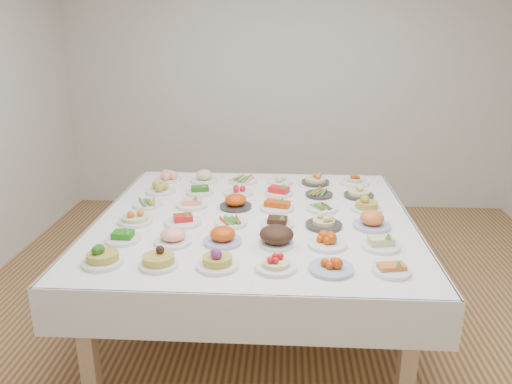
# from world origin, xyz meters

# --- Properties ---
(room_envelope) EXTENTS (5.02, 5.02, 2.81)m
(room_envelope) POSITION_xyz_m (0.00, 0.00, 1.83)
(room_envelope) COLOR #A67C45
(room_envelope) RESTS_ON ground
(display_table) EXTENTS (2.17, 2.17, 0.75)m
(display_table) POSITION_xyz_m (-0.23, 0.13, 0.68)
(display_table) COLOR white
(display_table) RESTS_ON ground
(dish_0) EXTENTS (0.23, 0.23, 0.15)m
(dish_0) POSITION_xyz_m (-1.02, -0.66, 0.82)
(dish_0) COLOR white
(dish_0) RESTS_ON display_table
(dish_1) EXTENTS (0.21, 0.21, 0.13)m
(dish_1) POSITION_xyz_m (-0.71, -0.67, 0.81)
(dish_1) COLOR white
(dish_1) RESTS_ON display_table
(dish_2) EXTENTS (0.26, 0.25, 0.15)m
(dish_2) POSITION_xyz_m (-0.38, -0.66, 0.82)
(dish_2) COLOR white
(dish_2) RESTS_ON display_table
(dish_3) EXTENTS (0.22, 0.22, 0.11)m
(dish_3) POSITION_xyz_m (-0.06, -0.66, 0.80)
(dish_3) COLOR white
(dish_3) RESTS_ON display_table
(dish_4) EXTENTS (0.24, 0.24, 0.09)m
(dish_4) POSITION_xyz_m (0.24, -0.66, 0.79)
(dish_4) COLOR #4C66B2
(dish_4) RESTS_ON display_table
(dish_5) EXTENTS (0.21, 0.21, 0.08)m
(dish_5) POSITION_xyz_m (0.56, -0.67, 0.78)
(dish_5) COLOR white
(dish_5) RESTS_ON display_table
(dish_6) EXTENTS (0.21, 0.21, 0.09)m
(dish_6) POSITION_xyz_m (-1.01, -0.34, 0.78)
(dish_6) COLOR white
(dish_6) RESTS_ON display_table
(dish_7) EXTENTS (0.23, 0.23, 0.12)m
(dish_7) POSITION_xyz_m (-0.69, -0.35, 0.81)
(dish_7) COLOR white
(dish_7) RESTS_ON display_table
(dish_8) EXTENTS (0.23, 0.23, 0.12)m
(dish_8) POSITION_xyz_m (-0.39, -0.34, 0.80)
(dish_8) COLOR #4C66B2
(dish_8) RESTS_ON display_table
(dish_9) EXTENTS (0.24, 0.24, 0.14)m
(dish_9) POSITION_xyz_m (-0.06, -0.35, 0.82)
(dish_9) COLOR white
(dish_9) RESTS_ON display_table
(dish_10) EXTENTS (0.23, 0.23, 0.10)m
(dish_10) POSITION_xyz_m (0.24, -0.34, 0.79)
(dish_10) COLOR white
(dish_10) RESTS_ON display_table
(dish_11) EXTENTS (0.23, 0.23, 0.10)m
(dish_11) POSITION_xyz_m (0.56, -0.35, 0.79)
(dish_11) COLOR white
(dish_11) RESTS_ON display_table
(dish_12) EXTENTS (0.23, 0.23, 0.13)m
(dish_12) POSITION_xyz_m (-1.02, -0.04, 0.81)
(dish_12) COLOR white
(dish_12) RESTS_ON display_table
(dish_13) EXTENTS (0.24, 0.24, 0.10)m
(dish_13) POSITION_xyz_m (-0.70, -0.04, 0.79)
(dish_13) COLOR white
(dish_13) RESTS_ON display_table
(dish_14) EXTENTS (0.21, 0.21, 0.05)m
(dish_14) POSITION_xyz_m (-0.38, -0.03, 0.77)
(dish_14) COLOR white
(dish_14) RESTS_ON display_table
(dish_15) EXTENTS (0.22, 0.22, 0.09)m
(dish_15) POSITION_xyz_m (-0.06, -0.03, 0.78)
(dish_15) COLOR white
(dish_15) RESTS_ON display_table
(dish_16) EXTENTS (0.25, 0.25, 0.14)m
(dish_16) POSITION_xyz_m (0.24, -0.04, 0.82)
(dish_16) COLOR #2D2A28
(dish_16) RESTS_ON display_table
(dish_17) EXTENTS (0.24, 0.24, 0.13)m
(dish_17) POSITION_xyz_m (0.56, -0.02, 0.81)
(dish_17) COLOR #4C66B2
(dish_17) RESTS_ON display_table
(dish_18) EXTENTS (0.22, 0.22, 0.05)m
(dish_18) POSITION_xyz_m (-1.03, 0.30, 0.77)
(dish_18) COLOR white
(dish_18) RESTS_ON display_table
(dish_19) EXTENTS (0.23, 0.23, 0.09)m
(dish_19) POSITION_xyz_m (-0.70, 0.30, 0.78)
(dish_19) COLOR white
(dish_19) RESTS_ON display_table
(dish_20) EXTENTS (0.23, 0.23, 0.12)m
(dish_20) POSITION_xyz_m (-0.38, 0.29, 0.80)
(dish_20) COLOR #2D2A28
(dish_20) RESTS_ON display_table
(dish_21) EXTENTS (0.24, 0.24, 0.11)m
(dish_21) POSITION_xyz_m (-0.07, 0.28, 0.80)
(dish_21) COLOR white
(dish_21) RESTS_ON display_table
(dish_22) EXTENTS (0.22, 0.22, 0.05)m
(dish_22) POSITION_xyz_m (0.25, 0.28, 0.77)
(dish_22) COLOR white
(dish_22) RESTS_ON display_table
(dish_23) EXTENTS (0.22, 0.22, 0.13)m
(dish_23) POSITION_xyz_m (0.57, 0.29, 0.81)
(dish_23) COLOR white
(dish_23) RESTS_ON display_table
(dish_24) EXTENTS (0.23, 0.23, 0.10)m
(dish_24) POSITION_xyz_m (-1.01, 0.61, 0.79)
(dish_24) COLOR white
(dish_24) RESTS_ON display_table
(dish_25) EXTENTS (0.22, 0.22, 0.09)m
(dish_25) POSITION_xyz_m (-0.69, 0.61, 0.78)
(dish_25) COLOR white
(dish_25) RESTS_ON display_table
(dish_26) EXTENTS (0.23, 0.23, 0.09)m
(dish_26) POSITION_xyz_m (-0.38, 0.61, 0.79)
(dish_26) COLOR white
(dish_26) RESTS_ON display_table
(dish_27) EXTENTS (0.22, 0.22, 0.10)m
(dish_27) POSITION_xyz_m (-0.07, 0.61, 0.79)
(dish_27) COLOR white
(dish_27) RESTS_ON display_table
(dish_28) EXTENTS (0.23, 0.21, 0.05)m
(dish_28) POSITION_xyz_m (0.25, 0.60, 0.77)
(dish_28) COLOR #2D2A28
(dish_28) RESTS_ON display_table
(dish_29) EXTENTS (0.23, 0.23, 0.12)m
(dish_29) POSITION_xyz_m (0.56, 0.60, 0.81)
(dish_29) COLOR #2D2A28
(dish_29) RESTS_ON display_table
(dish_30) EXTENTS (0.22, 0.22, 0.11)m
(dish_30) POSITION_xyz_m (-1.02, 0.93, 0.80)
(dish_30) COLOR white
(dish_30) RESTS_ON display_table
(dish_31) EXTENTS (0.22, 0.22, 0.12)m
(dish_31) POSITION_xyz_m (-0.71, 0.92, 0.80)
(dish_31) COLOR white
(dish_31) RESTS_ON display_table
(dish_32) EXTENTS (0.27, 0.25, 0.06)m
(dish_32) POSITION_xyz_m (-0.38, 0.93, 0.78)
(dish_32) COLOR white
(dish_32) RESTS_ON display_table
(dish_33) EXTENTS (0.21, 0.21, 0.09)m
(dish_33) POSITION_xyz_m (-0.06, 0.91, 0.78)
(dish_33) COLOR white
(dish_33) RESTS_ON display_table
(dish_34) EXTENTS (0.26, 0.26, 0.14)m
(dish_34) POSITION_xyz_m (0.24, 0.93, 0.82)
(dish_34) COLOR #2D2A28
(dish_34) RESTS_ON display_table
(dish_35) EXTENTS (0.24, 0.24, 0.11)m
(dish_35) POSITION_xyz_m (0.56, 0.93, 0.80)
(dish_35) COLOR white
(dish_35) RESTS_ON display_table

